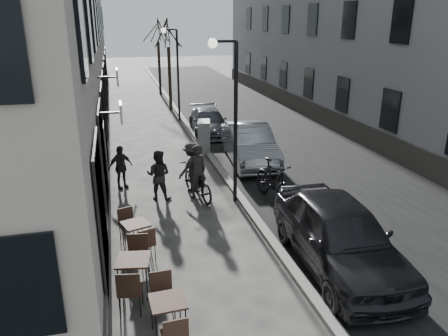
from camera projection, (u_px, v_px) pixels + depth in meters
name	position (u px, v px, depth m)	size (l,w,h in m)	color
ground	(315.00, 317.00, 8.70)	(120.00, 120.00, 0.00)	#3D3A37
road	(254.00, 124.00, 24.24)	(7.30, 60.00, 0.00)	black
kerb	(189.00, 127.00, 23.38)	(0.25, 60.00, 0.12)	slate
streetlamp_near	(230.00, 105.00, 13.11)	(0.90, 0.28, 5.09)	black
streetlamp_far	(175.00, 64.00, 24.10)	(0.90, 0.28, 5.09)	black
tree_near	(168.00, 34.00, 26.37)	(2.40, 2.40, 5.70)	black
tree_far	(158.00, 31.00, 31.87)	(2.40, 2.40, 5.70)	black
bistro_set_a	(168.00, 314.00, 8.04)	(0.68, 1.60, 0.93)	#302015
bistro_set_b	(134.00, 273.00, 9.29)	(0.80, 1.75, 1.00)	#302015
bistro_set_c	(136.00, 234.00, 11.05)	(0.88, 1.58, 0.90)	#302015
utility_cabinet	(204.00, 137.00, 18.96)	(0.52, 0.95, 1.42)	slate
bicycle	(197.00, 181.00, 14.31)	(0.73, 2.10, 1.10)	black
cyclist_rider	(197.00, 171.00, 14.19)	(0.66, 0.43, 1.81)	black
pedestrian_near	(158.00, 175.00, 14.08)	(0.81, 0.63, 1.66)	black
pedestrian_mid	(192.00, 167.00, 14.79)	(1.09, 0.63, 1.69)	#2B2725
pedestrian_far	(121.00, 167.00, 15.02)	(0.89, 0.37, 1.53)	black
car_near	(339.00, 235.00, 10.22)	(1.98, 4.91, 1.67)	black
car_mid	(249.00, 144.00, 17.69)	(1.64, 4.70, 1.55)	#92949A
car_far	(209.00, 122.00, 22.13)	(1.70, 4.19, 1.22)	#383B42
moped	(273.00, 181.00, 13.98)	(0.63, 2.25, 1.35)	black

